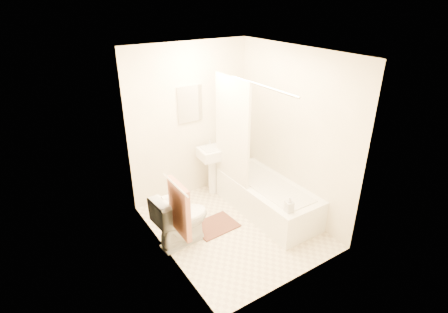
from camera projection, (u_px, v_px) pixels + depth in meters
floor at (234, 227)px, 4.94m from camera, size 2.40×2.40×0.00m
ceiling at (236, 52)px, 3.92m from camera, size 2.40×2.40×0.00m
wall_back at (190, 123)px, 5.34m from camera, size 2.00×0.02×2.40m
wall_left at (162, 169)px, 3.94m from camera, size 0.02×2.40×2.40m
wall_right at (293, 134)px, 4.92m from camera, size 0.02×2.40×2.40m
mirror at (190, 104)px, 5.20m from camera, size 0.40×0.03×0.55m
curtain_rod at (251, 82)px, 4.31m from camera, size 0.03×1.70×0.03m
shower_curtain at (232, 131)px, 4.95m from camera, size 0.04×0.80×1.55m
towel_bar at (175, 185)px, 3.81m from camera, size 0.02×0.60×0.02m
towel at (179, 209)px, 3.96m from camera, size 0.06×0.45×0.66m
toilet_paper at (166, 200)px, 4.28m from camera, size 0.11×0.12×0.12m
toilet at (182, 219)px, 4.49m from camera, size 0.77×0.47×0.72m
sink at (213, 169)px, 5.60m from camera, size 0.48×0.40×0.88m
bathtub at (267, 198)px, 5.19m from camera, size 0.73×1.67×0.47m
bath_mat at (215, 226)px, 4.95m from camera, size 0.62×0.48×0.02m
soap_bottle at (289, 204)px, 4.41m from camera, size 0.11×0.11×0.21m
scrub_brush at (238, 167)px, 5.54m from camera, size 0.13×0.23×0.04m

